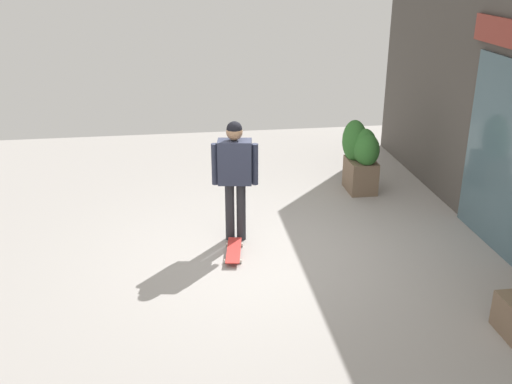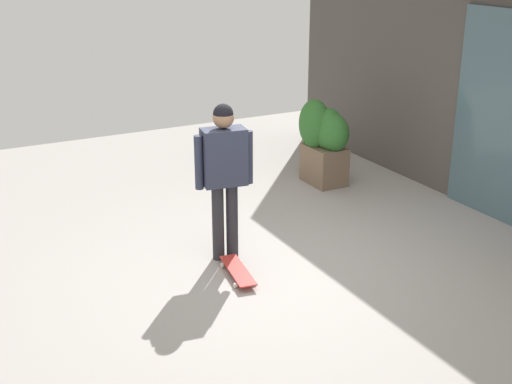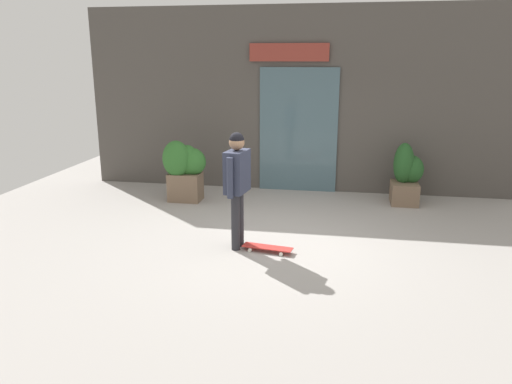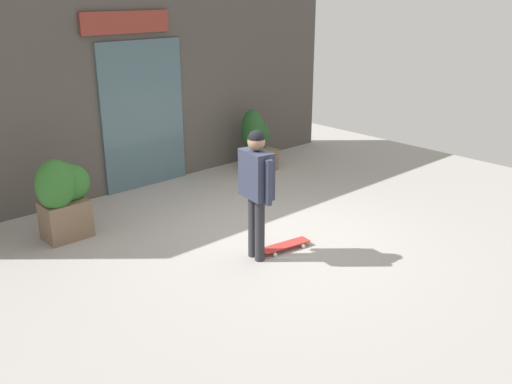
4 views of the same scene
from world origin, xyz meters
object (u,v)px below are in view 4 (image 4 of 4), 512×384
planter_box_left (64,194)px  planter_box_right (256,140)px  skateboard (285,245)px  skateboarder (256,181)px

planter_box_left → planter_box_right: planter_box_left is taller
skateboard → planter_box_left: planter_box_left is taller
skateboard → planter_box_right: (2.26, 3.07, 0.49)m
skateboarder → planter_box_right: (2.72, 2.99, -0.52)m
skateboarder → planter_box_right: bearing=56.3°
skateboard → planter_box_right: planter_box_right is taller
planter_box_right → skateboard: bearing=-126.4°
skateboard → planter_box_left: size_ratio=0.63×
skateboard → skateboarder: bearing=179.2°
skateboarder → planter_box_left: 2.82m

